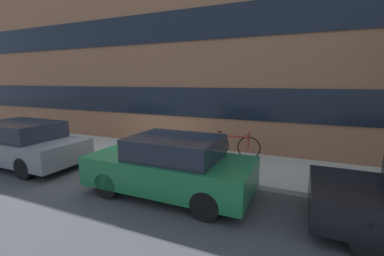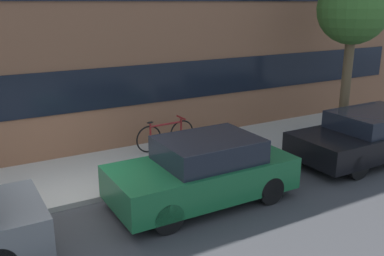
{
  "view_description": "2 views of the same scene",
  "coord_description": "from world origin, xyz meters",
  "px_view_note": "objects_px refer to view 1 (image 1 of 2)",
  "views": [
    {
      "loc": [
        5.2,
        -6.08,
        2.63
      ],
      "look_at": [
        2.37,
        0.35,
        1.34
      ],
      "focal_mm": 24.0,
      "sensor_mm": 36.0,
      "label": 1
    },
    {
      "loc": [
        -1.88,
        -8.08,
        4.07
      ],
      "look_at": [
        2.92,
        0.24,
        1.22
      ],
      "focal_mm": 40.0,
      "sensor_mm": 36.0,
      "label": 2
    }
  ],
  "objects_px": {
    "parked_car_grey": "(20,143)",
    "fire_hydrant": "(51,138)",
    "parked_car_green": "(171,166)",
    "bicycle": "(233,145)"
  },
  "relations": [
    {
      "from": "parked_car_grey",
      "to": "fire_hydrant",
      "type": "bearing_deg",
      "value": -68.48
    },
    {
      "from": "parked_car_grey",
      "to": "parked_car_green",
      "type": "bearing_deg",
      "value": -180.0
    },
    {
      "from": "fire_hydrant",
      "to": "parked_car_green",
      "type": "bearing_deg",
      "value": -14.56
    },
    {
      "from": "parked_car_green",
      "to": "fire_hydrant",
      "type": "distance_m",
      "value": 6.26
    },
    {
      "from": "fire_hydrant",
      "to": "bicycle",
      "type": "height_order",
      "value": "bicycle"
    },
    {
      "from": "bicycle",
      "to": "fire_hydrant",
      "type": "bearing_deg",
      "value": -169.27
    },
    {
      "from": "parked_car_grey",
      "to": "parked_car_green",
      "type": "height_order",
      "value": "parked_car_green"
    },
    {
      "from": "parked_car_grey",
      "to": "bicycle",
      "type": "bearing_deg",
      "value": -153.17
    },
    {
      "from": "parked_car_green",
      "to": "bicycle",
      "type": "relative_size",
      "value": 2.16
    },
    {
      "from": "fire_hydrant",
      "to": "bicycle",
      "type": "xyz_separation_m",
      "value": [
        6.73,
        1.52,
        0.04
      ]
    }
  ]
}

